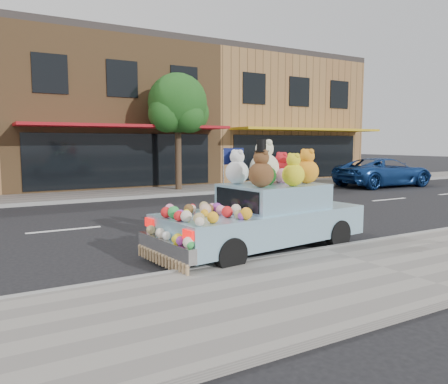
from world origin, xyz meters
TOP-DOWN VIEW (x-y plane):
  - ground at (0.00, 0.00)m, footprint 120.00×120.00m
  - near_sidewalk at (0.00, -6.50)m, footprint 60.00×3.00m
  - far_sidewalk at (0.00, 6.50)m, footprint 60.00×3.00m
  - near_kerb at (0.00, -5.00)m, footprint 60.00×0.12m
  - far_kerb at (0.00, 5.00)m, footprint 60.00×0.12m
  - storefront_mid at (0.00, 11.97)m, footprint 10.00×9.80m
  - storefront_right at (10.00, 11.97)m, footprint 10.00×9.80m
  - street_tree at (2.03, 6.55)m, footprint 3.00×2.70m
  - car_blue at (11.96, 3.64)m, footprint 5.28×2.61m
  - art_car at (-0.84, -4.20)m, footprint 4.65×2.25m

SIDE VIEW (x-z plane):
  - ground at x=0.00m, z-range 0.00..0.00m
  - near_sidewalk at x=0.00m, z-range 0.00..0.12m
  - far_sidewalk at x=0.00m, z-range 0.00..0.12m
  - near_kerb at x=0.00m, z-range 0.00..0.13m
  - far_kerb at x=0.00m, z-range 0.00..0.13m
  - car_blue at x=11.96m, z-range 0.00..1.44m
  - art_car at x=-0.84m, z-range -0.32..1.95m
  - storefront_mid at x=0.00m, z-range -0.01..7.29m
  - storefront_right at x=10.00m, z-range -0.01..7.29m
  - street_tree at x=2.03m, z-range 1.08..6.30m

